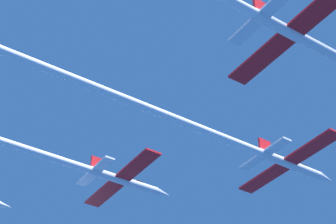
{
  "coord_description": "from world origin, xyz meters",
  "views": [
    {
      "loc": [
        39.46,
        -43.82,
        -35.33
      ],
      "look_at": [
        -0.02,
        -17.72,
        0.37
      ],
      "focal_mm": 61.64,
      "sensor_mm": 36.0,
      "label": 1
    }
  ],
  "objects": [
    {
      "name": "jet_lead",
      "position": [
        -0.49,
        -12.56,
        0.26
      ],
      "size": [
        15.42,
        45.34,
        2.55
      ],
      "color": "white"
    },
    {
      "name": "jet_left_wing",
      "position": [
        -15.01,
        -27.14,
        0.6
      ],
      "size": [
        15.42,
        46.5,
        2.55
      ],
      "color": "white"
    }
  ]
}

